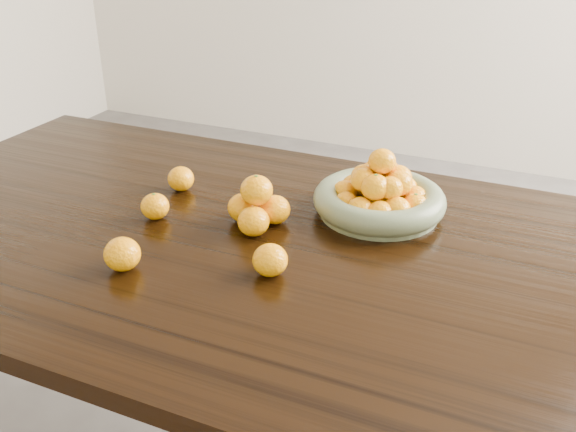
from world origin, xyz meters
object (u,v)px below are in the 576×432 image
at_px(dining_table, 280,280).
at_px(loose_orange_0, 155,206).
at_px(orange_pyramid, 257,207).
at_px(fruit_bowl, 380,196).

relative_size(dining_table, loose_orange_0, 31.57).
relative_size(orange_pyramid, loose_orange_0, 2.16).
bearing_deg(orange_pyramid, fruit_bowl, 36.14).
bearing_deg(fruit_bowl, dining_table, -123.88).
bearing_deg(dining_table, orange_pyramid, 145.13).
height_order(orange_pyramid, loose_orange_0, orange_pyramid).
bearing_deg(orange_pyramid, dining_table, -34.87).
relative_size(dining_table, fruit_bowl, 6.73).
xyz_separation_m(fruit_bowl, orange_pyramid, (-0.23, -0.16, 0.00)).
xyz_separation_m(dining_table, loose_orange_0, (-0.30, -0.00, 0.12)).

